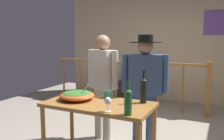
{
  "coord_description": "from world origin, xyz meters",
  "views": [
    {
      "loc": [
        1.22,
        -3.0,
        1.51
      ],
      "look_at": [
        -0.05,
        -0.35,
        1.12
      ],
      "focal_mm": 37.9,
      "sensor_mm": 36.0,
      "label": 1
    }
  ],
  "objects_px": {
    "tv_console": "(136,91)",
    "wine_glass": "(108,102)",
    "serving_table": "(99,111)",
    "person_standing_right": "(145,82)",
    "salad_bowl": "(77,95)",
    "person_standing_left": "(103,79)",
    "mug_teal": "(108,94)",
    "wine_bottle_green": "(128,101)",
    "framed_picture": "(218,22)",
    "stair_railing": "(147,78)",
    "wine_bottle_dark": "(143,90)",
    "flat_screen_tv": "(136,71)"
  },
  "relations": [
    {
      "from": "flat_screen_tv",
      "to": "wine_bottle_dark",
      "type": "xyz_separation_m",
      "value": [
        1.14,
        -2.91,
        0.22
      ]
    },
    {
      "from": "tv_console",
      "to": "mug_teal",
      "type": "height_order",
      "value": "mug_teal"
    },
    {
      "from": "salad_bowl",
      "to": "person_standing_left",
      "type": "xyz_separation_m",
      "value": [
        -0.02,
        0.7,
        0.08
      ]
    },
    {
      "from": "person_standing_right",
      "to": "serving_table",
      "type": "bearing_deg",
      "value": 46.35
    },
    {
      "from": "serving_table",
      "to": "person_standing_right",
      "type": "bearing_deg",
      "value": 65.83
    },
    {
      "from": "tv_console",
      "to": "mug_teal",
      "type": "bearing_deg",
      "value": -76.89
    },
    {
      "from": "tv_console",
      "to": "wine_glass",
      "type": "bearing_deg",
      "value": -74.79
    },
    {
      "from": "tv_console",
      "to": "person_standing_right",
      "type": "distance_m",
      "value": 2.74
    },
    {
      "from": "stair_railing",
      "to": "mug_teal",
      "type": "distance_m",
      "value": 2.34
    },
    {
      "from": "serving_table",
      "to": "person_standing_right",
      "type": "xyz_separation_m",
      "value": [
        0.32,
        0.71,
        0.24
      ]
    },
    {
      "from": "wine_glass",
      "to": "tv_console",
      "type": "bearing_deg",
      "value": 105.21
    },
    {
      "from": "wine_glass",
      "to": "serving_table",
      "type": "bearing_deg",
      "value": 134.22
    },
    {
      "from": "wine_bottle_green",
      "to": "flat_screen_tv",
      "type": "bearing_deg",
      "value": 108.68
    },
    {
      "from": "person_standing_left",
      "to": "wine_glass",
      "type": "bearing_deg",
      "value": 139.84
    },
    {
      "from": "stair_railing",
      "to": "salad_bowl",
      "type": "distance_m",
      "value": 2.55
    },
    {
      "from": "flat_screen_tv",
      "to": "wine_glass",
      "type": "distance_m",
      "value": 3.51
    },
    {
      "from": "serving_table",
      "to": "wine_bottle_dark",
      "type": "xyz_separation_m",
      "value": [
        0.46,
        0.22,
        0.25
      ]
    },
    {
      "from": "tv_console",
      "to": "wine_glass",
      "type": "height_order",
      "value": "wine_glass"
    },
    {
      "from": "tv_console",
      "to": "person_standing_right",
      "type": "relative_size",
      "value": 0.58
    },
    {
      "from": "wine_bottle_green",
      "to": "mug_teal",
      "type": "height_order",
      "value": "wine_bottle_green"
    },
    {
      "from": "serving_table",
      "to": "framed_picture",
      "type": "bearing_deg",
      "value": 72.39
    },
    {
      "from": "person_standing_right",
      "to": "tv_console",
      "type": "bearing_deg",
      "value": -87.24
    },
    {
      "from": "framed_picture",
      "to": "wine_glass",
      "type": "xyz_separation_m",
      "value": [
        -0.85,
        -3.7,
        -0.98
      ]
    },
    {
      "from": "serving_table",
      "to": "wine_bottle_green",
      "type": "distance_m",
      "value": 0.58
    },
    {
      "from": "framed_picture",
      "to": "flat_screen_tv",
      "type": "bearing_deg",
      "value": -169.74
    },
    {
      "from": "framed_picture",
      "to": "person_standing_left",
      "type": "relative_size",
      "value": 0.37
    },
    {
      "from": "wine_bottle_green",
      "to": "salad_bowl",
      "type": "bearing_deg",
      "value": 160.38
    },
    {
      "from": "salad_bowl",
      "to": "person_standing_right",
      "type": "xyz_separation_m",
      "value": [
        0.62,
        0.7,
        0.09
      ]
    },
    {
      "from": "mug_teal",
      "to": "person_standing_left",
      "type": "distance_m",
      "value": 0.58
    },
    {
      "from": "wine_bottle_dark",
      "to": "wine_bottle_green",
      "type": "bearing_deg",
      "value": -89.85
    },
    {
      "from": "wine_bottle_green",
      "to": "person_standing_right",
      "type": "xyz_separation_m",
      "value": [
        -0.14,
        0.97,
        0.01
      ]
    },
    {
      "from": "wine_bottle_dark",
      "to": "mug_teal",
      "type": "bearing_deg",
      "value": 178.25
    },
    {
      "from": "stair_railing",
      "to": "framed_picture",
      "type": "bearing_deg",
      "value": 34.24
    },
    {
      "from": "wine_glass",
      "to": "wine_bottle_green",
      "type": "xyz_separation_m",
      "value": [
        0.22,
        -0.01,
        0.03
      ]
    },
    {
      "from": "flat_screen_tv",
      "to": "mug_teal",
      "type": "relative_size",
      "value": 5.44
    },
    {
      "from": "flat_screen_tv",
      "to": "wine_glass",
      "type": "relative_size",
      "value": 4.37
    },
    {
      "from": "serving_table",
      "to": "salad_bowl",
      "type": "bearing_deg",
      "value": 177.07
    },
    {
      "from": "stair_railing",
      "to": "wine_glass",
      "type": "bearing_deg",
      "value": -80.71
    },
    {
      "from": "person_standing_right",
      "to": "wine_glass",
      "type": "bearing_deg",
      "value": 66.12
    },
    {
      "from": "wine_glass",
      "to": "person_standing_left",
      "type": "distance_m",
      "value": 1.12
    },
    {
      "from": "tv_console",
      "to": "mug_teal",
      "type": "relative_size",
      "value": 7.49
    },
    {
      "from": "person_standing_right",
      "to": "salad_bowl",
      "type": "bearing_deg",
      "value": 28.75
    },
    {
      "from": "stair_railing",
      "to": "wine_bottle_green",
      "type": "relative_size",
      "value": 10.93
    },
    {
      "from": "wine_glass",
      "to": "person_standing_left",
      "type": "xyz_separation_m",
      "value": [
        -0.56,
        0.96,
        0.03
      ]
    },
    {
      "from": "tv_console",
      "to": "wine_bottle_dark",
      "type": "relative_size",
      "value": 2.4
    },
    {
      "from": "person_standing_left",
      "to": "person_standing_right",
      "type": "bearing_deg",
      "value": -160.52
    },
    {
      "from": "wine_bottle_dark",
      "to": "mug_teal",
      "type": "height_order",
      "value": "wine_bottle_dark"
    },
    {
      "from": "stair_railing",
      "to": "wine_bottle_dark",
      "type": "relative_size",
      "value": 9.43
    },
    {
      "from": "framed_picture",
      "to": "wine_bottle_green",
      "type": "relative_size",
      "value": 1.79
    },
    {
      "from": "tv_console",
      "to": "mug_teal",
      "type": "distance_m",
      "value": 3.07
    }
  ]
}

